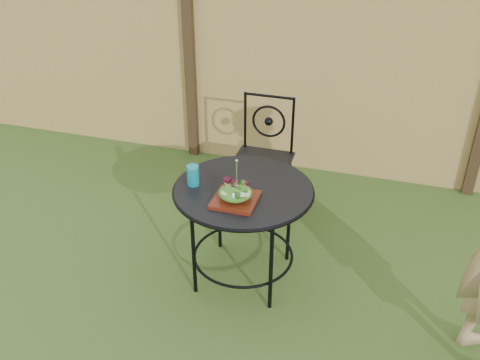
{
  "coord_description": "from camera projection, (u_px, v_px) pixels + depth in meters",
  "views": [
    {
      "loc": [
        0.54,
        -2.31,
        2.53
      ],
      "look_at": [
        -0.33,
        0.56,
        0.75
      ],
      "focal_mm": 40.0,
      "sensor_mm": 36.0,
      "label": 1
    }
  ],
  "objects": [
    {
      "name": "ground",
      "position": [
        265.0,
        335.0,
        3.33
      ],
      "size": [
        60.0,
        60.0,
        0.0
      ],
      "primitive_type": "plane",
      "color": "#274315",
      "rests_on": "ground"
    },
    {
      "name": "fence",
      "position": [
        331.0,
        74.0,
        4.65
      ],
      "size": [
        8.0,
        0.12,
        1.9
      ],
      "color": "tan",
      "rests_on": "ground"
    },
    {
      "name": "patio_table",
      "position": [
        243.0,
        206.0,
        3.52
      ],
      "size": [
        0.92,
        0.92,
        0.72
      ],
      "color": "black",
      "rests_on": "ground"
    },
    {
      "name": "patio_chair",
      "position": [
        263.0,
        153.0,
        4.34
      ],
      "size": [
        0.46,
        0.46,
        0.95
      ],
      "color": "black",
      "rests_on": "ground"
    },
    {
      "name": "salad_plate",
      "position": [
        235.0,
        200.0,
        3.31
      ],
      "size": [
        0.27,
        0.27,
        0.02
      ],
      "primitive_type": "cube",
      "color": "#410D09",
      "rests_on": "patio_table"
    },
    {
      "name": "salad",
      "position": [
        235.0,
        193.0,
        3.29
      ],
      "size": [
        0.21,
        0.21,
        0.08
      ],
      "primitive_type": "ellipsoid",
      "color": "#235614",
      "rests_on": "salad_plate"
    },
    {
      "name": "fork",
      "position": [
        237.0,
        175.0,
        3.22
      ],
      "size": [
        0.01,
        0.01,
        0.18
      ],
      "primitive_type": "cylinder",
      "color": "silver",
      "rests_on": "salad"
    },
    {
      "name": "drinking_glass",
      "position": [
        193.0,
        175.0,
        3.46
      ],
      "size": [
        0.08,
        0.08,
        0.14
      ],
      "primitive_type": "cylinder",
      "color": "#0D899B",
      "rests_on": "patio_table"
    }
  ]
}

